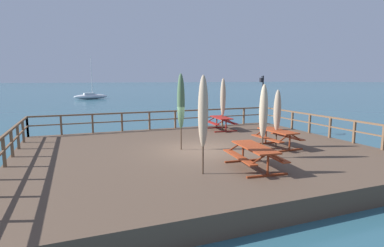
{
  "coord_description": "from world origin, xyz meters",
  "views": [
    {
      "loc": [
        -4.89,
        -11.71,
        3.66
      ],
      "look_at": [
        0.0,
        0.89,
        1.66
      ],
      "focal_mm": 28.39,
      "sensor_mm": 36.0,
      "label": 1
    }
  ],
  "objects_px": {
    "picnic_table_back_left": "(255,152)",
    "patio_umbrella_tall_mid_left": "(181,102)",
    "patio_umbrella_tall_mid_right": "(223,97)",
    "patio_umbrella_short_mid": "(203,112)",
    "picnic_table_mid_left": "(277,135)",
    "lamp_post_hooked": "(262,92)",
    "patio_umbrella_tall_back_right": "(277,111)",
    "patio_umbrella_short_front": "(263,112)",
    "sailboat_distant": "(91,96)",
    "picnic_table_front_right": "(221,121)"
  },
  "relations": [
    {
      "from": "patio_umbrella_short_front",
      "to": "patio_umbrella_tall_mid_left",
      "type": "distance_m",
      "value": 3.44
    },
    {
      "from": "picnic_table_mid_left",
      "to": "patio_umbrella_short_mid",
      "type": "relative_size",
      "value": 0.64
    },
    {
      "from": "picnic_table_back_left",
      "to": "sailboat_distant",
      "type": "relative_size",
      "value": 0.29
    },
    {
      "from": "patio_umbrella_short_front",
      "to": "patio_umbrella_tall_mid_left",
      "type": "relative_size",
      "value": 0.87
    },
    {
      "from": "patio_umbrella_tall_back_right",
      "to": "lamp_post_hooked",
      "type": "height_order",
      "value": "lamp_post_hooked"
    },
    {
      "from": "picnic_table_front_right",
      "to": "lamp_post_hooked",
      "type": "xyz_separation_m",
      "value": [
        3.42,
        0.94,
        1.56
      ]
    },
    {
      "from": "picnic_table_mid_left",
      "to": "picnic_table_front_right",
      "type": "relative_size",
      "value": 1.08
    },
    {
      "from": "picnic_table_front_right",
      "to": "lamp_post_hooked",
      "type": "relative_size",
      "value": 0.58
    },
    {
      "from": "picnic_table_back_left",
      "to": "patio_umbrella_short_mid",
      "type": "bearing_deg",
      "value": 177.38
    },
    {
      "from": "picnic_table_mid_left",
      "to": "patio_umbrella_short_mid",
      "type": "bearing_deg",
      "value": -153.09
    },
    {
      "from": "picnic_table_mid_left",
      "to": "lamp_post_hooked",
      "type": "bearing_deg",
      "value": 61.83
    },
    {
      "from": "patio_umbrella_tall_mid_right",
      "to": "patio_umbrella_tall_mid_left",
      "type": "relative_size",
      "value": 0.94
    },
    {
      "from": "picnic_table_back_left",
      "to": "patio_umbrella_tall_mid_left",
      "type": "xyz_separation_m",
      "value": [
        -1.39,
        3.49,
        1.49
      ]
    },
    {
      "from": "picnic_table_back_left",
      "to": "patio_umbrella_short_front",
      "type": "xyz_separation_m",
      "value": [
        1.05,
        1.08,
        1.22
      ]
    },
    {
      "from": "patio_umbrella_short_front",
      "to": "sailboat_distant",
      "type": "height_order",
      "value": "sailboat_distant"
    },
    {
      "from": "picnic_table_back_left",
      "to": "patio_umbrella_short_mid",
      "type": "xyz_separation_m",
      "value": [
        -1.85,
        0.08,
        1.42
      ]
    },
    {
      "from": "patio_umbrella_tall_back_right",
      "to": "patio_umbrella_short_mid",
      "type": "xyz_separation_m",
      "value": [
        -4.55,
        -2.37,
        0.37
      ]
    },
    {
      "from": "picnic_table_mid_left",
      "to": "picnic_table_front_right",
      "type": "xyz_separation_m",
      "value": [
        -0.24,
        5.0,
        -0.01
      ]
    },
    {
      "from": "patio_umbrella_tall_back_right",
      "to": "patio_umbrella_tall_mid_left",
      "type": "xyz_separation_m",
      "value": [
        -4.09,
        1.03,
        0.44
      ]
    },
    {
      "from": "patio_umbrella_tall_mid_right",
      "to": "sailboat_distant",
      "type": "bearing_deg",
      "value": 97.1
    },
    {
      "from": "patio_umbrella_tall_back_right",
      "to": "patio_umbrella_tall_mid_right",
      "type": "distance_m",
      "value": 4.92
    },
    {
      "from": "patio_umbrella_short_front",
      "to": "lamp_post_hooked",
      "type": "height_order",
      "value": "lamp_post_hooked"
    },
    {
      "from": "patio_umbrella_tall_mid_left",
      "to": "lamp_post_hooked",
      "type": "bearing_deg",
      "value": 33.64
    },
    {
      "from": "patio_umbrella_tall_mid_right",
      "to": "patio_umbrella_short_mid",
      "type": "height_order",
      "value": "patio_umbrella_short_mid"
    },
    {
      "from": "patio_umbrella_tall_mid_left",
      "to": "sailboat_distant",
      "type": "height_order",
      "value": "sailboat_distant"
    },
    {
      "from": "picnic_table_mid_left",
      "to": "picnic_table_back_left",
      "type": "relative_size",
      "value": 0.89
    },
    {
      "from": "picnic_table_mid_left",
      "to": "lamp_post_hooked",
      "type": "relative_size",
      "value": 0.63
    },
    {
      "from": "lamp_post_hooked",
      "to": "picnic_table_mid_left",
      "type": "bearing_deg",
      "value": -118.17
    },
    {
      "from": "patio_umbrella_tall_back_right",
      "to": "patio_umbrella_tall_mid_right",
      "type": "height_order",
      "value": "patio_umbrella_tall_mid_right"
    },
    {
      "from": "picnic_table_front_right",
      "to": "patio_umbrella_tall_back_right",
      "type": "xyz_separation_m",
      "value": [
        0.23,
        -4.94,
        1.06
      ]
    },
    {
      "from": "picnic_table_back_left",
      "to": "patio_umbrella_tall_back_right",
      "type": "xyz_separation_m",
      "value": [
        2.7,
        2.46,
        1.05
      ]
    },
    {
      "from": "patio_umbrella_short_front",
      "to": "sailboat_distant",
      "type": "bearing_deg",
      "value": 94.44
    },
    {
      "from": "picnic_table_front_right",
      "to": "patio_umbrella_short_mid",
      "type": "bearing_deg",
      "value": -120.59
    },
    {
      "from": "patio_umbrella_tall_back_right",
      "to": "patio_umbrella_tall_mid_left",
      "type": "relative_size",
      "value": 0.79
    },
    {
      "from": "patio_umbrella_short_mid",
      "to": "lamp_post_hooked",
      "type": "height_order",
      "value": "lamp_post_hooked"
    },
    {
      "from": "picnic_table_back_left",
      "to": "patio_umbrella_tall_mid_left",
      "type": "distance_m",
      "value": 4.04
    },
    {
      "from": "picnic_table_front_right",
      "to": "sailboat_distant",
      "type": "distance_m",
      "value": 42.64
    },
    {
      "from": "patio_umbrella_short_mid",
      "to": "lamp_post_hooked",
      "type": "bearing_deg",
      "value": 46.84
    },
    {
      "from": "patio_umbrella_tall_back_right",
      "to": "sailboat_distant",
      "type": "distance_m",
      "value": 47.6
    },
    {
      "from": "picnic_table_mid_left",
      "to": "patio_umbrella_short_mid",
      "type": "height_order",
      "value": "patio_umbrella_short_mid"
    },
    {
      "from": "picnic_table_mid_left",
      "to": "lamp_post_hooked",
      "type": "xyz_separation_m",
      "value": [
        3.18,
        5.94,
        1.55
      ]
    },
    {
      "from": "picnic_table_mid_left",
      "to": "sailboat_distant",
      "type": "height_order",
      "value": "sailboat_distant"
    },
    {
      "from": "picnic_table_mid_left",
      "to": "patio_umbrella_tall_mid_right",
      "type": "bearing_deg",
      "value": 91.86
    },
    {
      "from": "patio_umbrella_tall_mid_right",
      "to": "lamp_post_hooked",
      "type": "height_order",
      "value": "lamp_post_hooked"
    },
    {
      "from": "picnic_table_mid_left",
      "to": "sailboat_distant",
      "type": "relative_size",
      "value": 0.26
    },
    {
      "from": "patio_umbrella_tall_mid_right",
      "to": "patio_umbrella_short_mid",
      "type": "bearing_deg",
      "value": -121.13
    },
    {
      "from": "sailboat_distant",
      "to": "picnic_table_front_right",
      "type": "bearing_deg",
      "value": -82.99
    },
    {
      "from": "patio_umbrella_short_mid",
      "to": "sailboat_distant",
      "type": "relative_size",
      "value": 0.4
    },
    {
      "from": "patio_umbrella_short_front",
      "to": "sailboat_distant",
      "type": "relative_size",
      "value": 0.36
    },
    {
      "from": "lamp_post_hooked",
      "to": "patio_umbrella_tall_mid_right",
      "type": "bearing_deg",
      "value": -163.8
    }
  ]
}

